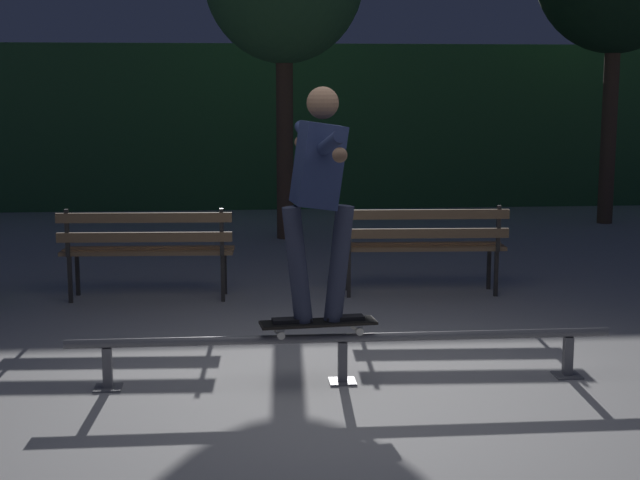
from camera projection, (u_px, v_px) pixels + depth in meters
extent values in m
plane|color=#ADAAA8|center=(346.00, 393.00, 6.19)|extent=(90.00, 90.00, 0.00)
cube|color=#2D5B33|center=(278.00, 126.00, 15.81)|extent=(24.00, 1.20, 2.66)
cylinder|color=slate|center=(343.00, 338.00, 6.37)|extent=(3.68, 0.06, 0.06)
cube|color=slate|center=(107.00, 368.00, 6.26)|extent=(0.06, 0.06, 0.28)
cube|color=slate|center=(108.00, 388.00, 6.28)|extent=(0.18, 0.18, 0.01)
cube|color=slate|center=(343.00, 362.00, 6.39)|extent=(0.06, 0.06, 0.28)
cube|color=slate|center=(342.00, 381.00, 6.42)|extent=(0.18, 0.18, 0.01)
cube|color=slate|center=(568.00, 357.00, 6.53)|extent=(0.06, 0.06, 0.28)
cube|color=slate|center=(567.00, 375.00, 6.55)|extent=(0.18, 0.18, 0.01)
cube|color=black|center=(318.00, 323.00, 6.34)|extent=(0.80, 0.28, 0.02)
cube|color=black|center=(318.00, 321.00, 6.33)|extent=(0.78, 0.27, 0.00)
cube|color=#9E9EA3|center=(357.00, 324.00, 6.39)|extent=(0.07, 0.17, 0.02)
cube|color=#9E9EA3|center=(279.00, 327.00, 6.29)|extent=(0.07, 0.17, 0.02)
cylinder|color=beige|center=(359.00, 332.00, 6.32)|extent=(0.05, 0.04, 0.05)
cylinder|color=beige|center=(354.00, 326.00, 6.47)|extent=(0.05, 0.04, 0.05)
cylinder|color=beige|center=(281.00, 335.00, 6.22)|extent=(0.05, 0.04, 0.05)
cylinder|color=beige|center=(277.00, 329.00, 6.37)|extent=(0.05, 0.04, 0.05)
cube|color=black|center=(344.00, 318.00, 6.37)|extent=(0.27, 0.13, 0.03)
cube|color=black|center=(292.00, 321.00, 6.30)|extent=(0.27, 0.13, 0.03)
cylinder|color=#282D42|center=(339.00, 264.00, 6.30)|extent=(0.22, 0.14, 0.79)
cylinder|color=#282D42|center=(297.00, 265.00, 6.24)|extent=(0.22, 0.14, 0.79)
cube|color=#1E284C|center=(318.00, 165.00, 6.17)|extent=(0.37, 0.39, 0.57)
cylinder|color=#1E284C|center=(330.00, 144.00, 5.77)|extent=(0.15, 0.61, 0.21)
cylinder|color=#1E284C|center=(308.00, 137.00, 6.51)|extent=(0.15, 0.61, 0.21)
sphere|color=brown|center=(340.00, 155.00, 5.51)|extent=(0.09, 0.09, 0.09)
sphere|color=brown|center=(301.00, 142.00, 6.79)|extent=(0.09, 0.09, 0.09)
sphere|color=brown|center=(323.00, 103.00, 6.11)|extent=(0.21, 0.21, 0.21)
cube|color=#282623|center=(225.00, 272.00, 9.11)|extent=(0.04, 0.04, 0.44)
cube|color=#282623|center=(223.00, 278.00, 8.79)|extent=(0.04, 0.04, 0.44)
cube|color=#282623|center=(222.00, 232.00, 8.68)|extent=(0.04, 0.04, 0.44)
cube|color=#282623|center=(77.00, 273.00, 9.06)|extent=(0.04, 0.04, 0.44)
cube|color=#282623|center=(70.00, 280.00, 8.74)|extent=(0.04, 0.04, 0.44)
cube|color=#282623|center=(67.00, 233.00, 8.63)|extent=(0.04, 0.04, 0.44)
cube|color=brown|center=(150.00, 248.00, 9.02)|extent=(1.60, 0.17, 0.04)
cube|color=brown|center=(148.00, 251.00, 8.89)|extent=(1.60, 0.17, 0.04)
cube|color=brown|center=(146.00, 253.00, 8.75)|extent=(1.60, 0.17, 0.04)
cube|color=brown|center=(145.00, 237.00, 8.65)|extent=(1.60, 0.12, 0.09)
cube|color=brown|center=(144.00, 218.00, 8.62)|extent=(1.60, 0.12, 0.09)
cube|color=#282623|center=(489.00, 267.00, 9.33)|extent=(0.04, 0.04, 0.44)
cube|color=#282623|center=(496.00, 274.00, 9.02)|extent=(0.04, 0.04, 0.44)
cube|color=#282623|center=(498.00, 229.00, 8.91)|extent=(0.04, 0.04, 0.44)
cube|color=#282623|center=(347.00, 268.00, 9.28)|extent=(0.04, 0.04, 0.44)
cube|color=#282623|center=(349.00, 275.00, 8.97)|extent=(0.04, 0.04, 0.44)
cube|color=#282623|center=(349.00, 229.00, 8.86)|extent=(0.04, 0.04, 0.44)
cube|color=brown|center=(419.00, 244.00, 9.25)|extent=(1.60, 0.17, 0.04)
cube|color=brown|center=(421.00, 247.00, 9.11)|extent=(1.60, 0.17, 0.04)
cube|color=brown|center=(423.00, 249.00, 8.97)|extent=(1.60, 0.17, 0.04)
cube|color=brown|center=(424.00, 233.00, 8.88)|extent=(1.60, 0.12, 0.09)
cube|color=brown|center=(425.00, 214.00, 8.85)|extent=(1.60, 0.12, 0.09)
cylinder|color=#4C3828|center=(609.00, 129.00, 13.69)|extent=(0.22, 0.22, 2.74)
cylinder|color=#4C3828|center=(285.00, 142.00, 12.32)|extent=(0.22, 0.22, 2.53)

